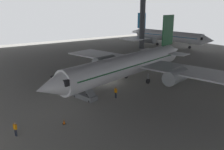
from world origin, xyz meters
The scene contains 8 objects.
ground_plane centered at (0.00, 0.00, 0.00)m, with size 110.00×110.00×0.00m, color gray.
airplane_main centered at (3.45, 2.85, 3.43)m, with size 35.25×35.82×11.36m.
boarding_stairs centered at (5.38, -7.03, 0.73)m, with size 4.39×2.40×4.64m.
crew_worker_near_nose centered at (10.91, -18.15, 0.89)m, with size 0.50×0.36×1.57m.
crew_worker_by_stairs centered at (7.81, -3.18, 0.97)m, with size 0.55×0.24×1.70m.
airplane_distant centered at (-22.84, 39.16, 3.27)m, with size 32.94×32.04×10.47m.
traffic_cone_orange centered at (11.24, -12.88, 0.29)m, with size 0.36×0.36×0.60m.
baggage_tug centered at (-5.96, 10.27, 0.53)m, with size 1.91×2.48×0.90m.
Camera 1 is at (35.67, -22.76, 13.28)m, focal length 39.42 mm.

